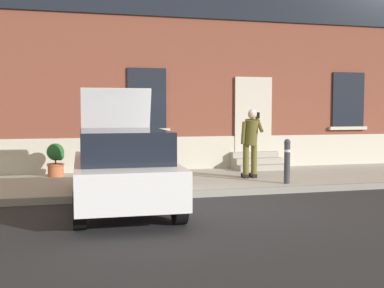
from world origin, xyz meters
The scene contains 10 objects.
ground_plane centered at (0.00, 0.00, 0.00)m, with size 80.00×80.00×0.00m, color #232326.
sidewalk centered at (0.00, 2.80, 0.07)m, with size 24.00×3.60×0.15m, color #99968E.
curb_edge centered at (0.00, 0.94, 0.07)m, with size 24.00×0.12×0.15m, color gray.
building_facade centered at (0.01, 5.29, 3.73)m, with size 24.00×1.52×7.50m.
entrance_stoop centered at (2.35, 4.23, 0.34)m, with size 1.44×0.96×0.48m.
hatchback_car_white centered at (-2.03, 0.08, 0.80)m, with size 1.86×4.10×2.34m.
bollard_near_person centered at (1.93, 1.35, 0.71)m, with size 0.15×0.15×1.04m.
person_on_phone centered at (1.43, 2.38, 1.15)m, with size 0.51×0.51×1.74m.
planter_terracotta centered at (-3.34, 3.91, 0.61)m, with size 0.44×0.44×0.86m.
planter_charcoal centered at (-1.01, 3.86, 0.61)m, with size 0.44×0.44×0.86m.
Camera 1 is at (-2.97, -8.85, 1.86)m, focal length 44.71 mm.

